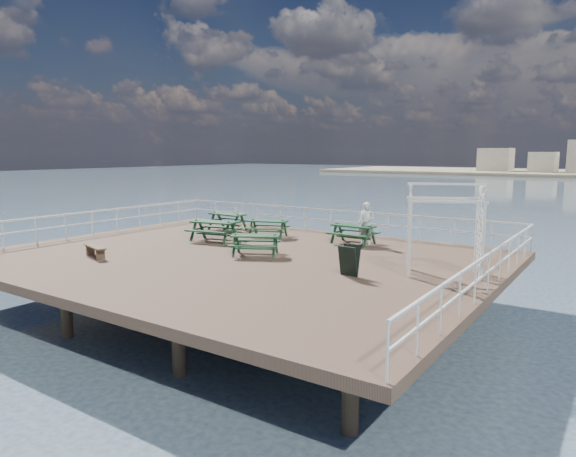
{
  "coord_description": "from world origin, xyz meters",
  "views": [
    {
      "loc": [
        12.02,
        -14.43,
        3.81
      ],
      "look_at": [
        1.85,
        0.52,
        1.1
      ],
      "focal_mm": 32.0,
      "sensor_mm": 36.0,
      "label": 1
    }
  ],
  "objects_px": {
    "flat_bench_far": "(95,249)",
    "picnic_table_e": "(255,240)",
    "picnic_table_d": "(214,227)",
    "picnic_table_c": "(353,230)",
    "picnic_table_a": "(227,218)",
    "trellis_arbor": "(444,234)",
    "picnic_table_b": "(268,225)",
    "person": "(366,224)"
  },
  "relations": [
    {
      "from": "flat_bench_far",
      "to": "picnic_table_e",
      "type": "bearing_deg",
      "value": 54.1
    },
    {
      "from": "picnic_table_d",
      "to": "picnic_table_c",
      "type": "bearing_deg",
      "value": 17.22
    },
    {
      "from": "picnic_table_c",
      "to": "picnic_table_e",
      "type": "height_order",
      "value": "picnic_table_c"
    },
    {
      "from": "picnic_table_a",
      "to": "trellis_arbor",
      "type": "height_order",
      "value": "trellis_arbor"
    },
    {
      "from": "picnic_table_c",
      "to": "picnic_table_e",
      "type": "bearing_deg",
      "value": -112.69
    },
    {
      "from": "picnic_table_c",
      "to": "trellis_arbor",
      "type": "height_order",
      "value": "trellis_arbor"
    },
    {
      "from": "picnic_table_b",
      "to": "flat_bench_far",
      "type": "bearing_deg",
      "value": -127.21
    },
    {
      "from": "picnic_table_e",
      "to": "trellis_arbor",
      "type": "xyz_separation_m",
      "value": [
        6.71,
        0.91,
        0.72
      ]
    },
    {
      "from": "picnic_table_c",
      "to": "person",
      "type": "height_order",
      "value": "person"
    },
    {
      "from": "picnic_table_a",
      "to": "flat_bench_far",
      "type": "distance_m",
      "value": 7.76
    },
    {
      "from": "picnic_table_a",
      "to": "flat_bench_far",
      "type": "relative_size",
      "value": 1.35
    },
    {
      "from": "picnic_table_d",
      "to": "person",
      "type": "distance_m",
      "value": 6.53
    },
    {
      "from": "picnic_table_d",
      "to": "picnic_table_e",
      "type": "xyz_separation_m",
      "value": [
        3.43,
        -1.48,
        -0.06
      ]
    },
    {
      "from": "picnic_table_c",
      "to": "person",
      "type": "relative_size",
      "value": 1.05
    },
    {
      "from": "picnic_table_e",
      "to": "person",
      "type": "bearing_deg",
      "value": 33.16
    },
    {
      "from": "picnic_table_a",
      "to": "picnic_table_e",
      "type": "xyz_separation_m",
      "value": [
        4.98,
        -4.17,
        -0.04
      ]
    },
    {
      "from": "picnic_table_b",
      "to": "picnic_table_d",
      "type": "relative_size",
      "value": 0.94
    },
    {
      "from": "picnic_table_e",
      "to": "person",
      "type": "relative_size",
      "value": 1.27
    },
    {
      "from": "picnic_table_d",
      "to": "picnic_table_e",
      "type": "bearing_deg",
      "value": -33.44
    },
    {
      "from": "picnic_table_b",
      "to": "person",
      "type": "bearing_deg",
      "value": -9.73
    },
    {
      "from": "picnic_table_a",
      "to": "trellis_arbor",
      "type": "relative_size",
      "value": 0.69
    },
    {
      "from": "picnic_table_e",
      "to": "flat_bench_far",
      "type": "distance_m",
      "value": 5.85
    },
    {
      "from": "picnic_table_d",
      "to": "picnic_table_e",
      "type": "height_order",
      "value": "picnic_table_d"
    },
    {
      "from": "picnic_table_d",
      "to": "person",
      "type": "height_order",
      "value": "person"
    },
    {
      "from": "trellis_arbor",
      "to": "person",
      "type": "relative_size",
      "value": 1.63
    },
    {
      "from": "person",
      "to": "picnic_table_a",
      "type": "bearing_deg",
      "value": 171.38
    },
    {
      "from": "picnic_table_c",
      "to": "picnic_table_e",
      "type": "relative_size",
      "value": 0.83
    },
    {
      "from": "flat_bench_far",
      "to": "trellis_arbor",
      "type": "height_order",
      "value": "trellis_arbor"
    },
    {
      "from": "picnic_table_a",
      "to": "picnic_table_b",
      "type": "height_order",
      "value": "picnic_table_a"
    },
    {
      "from": "picnic_table_b",
      "to": "person",
      "type": "relative_size",
      "value": 1.18
    },
    {
      "from": "trellis_arbor",
      "to": "picnic_table_b",
      "type": "bearing_deg",
      "value": 140.02
    },
    {
      "from": "picnic_table_b",
      "to": "picnic_table_c",
      "type": "relative_size",
      "value": 1.13
    },
    {
      "from": "picnic_table_e",
      "to": "picnic_table_d",
      "type": "bearing_deg",
      "value": 129.23
    },
    {
      "from": "picnic_table_c",
      "to": "picnic_table_d",
      "type": "bearing_deg",
      "value": -151.31
    },
    {
      "from": "trellis_arbor",
      "to": "picnic_table_d",
      "type": "bearing_deg",
      "value": 154.04
    },
    {
      "from": "picnic_table_c",
      "to": "picnic_table_d",
      "type": "xyz_separation_m",
      "value": [
        -5.32,
        -2.75,
        0.05
      ]
    },
    {
      "from": "picnic_table_b",
      "to": "person",
      "type": "height_order",
      "value": "person"
    },
    {
      "from": "picnic_table_d",
      "to": "picnic_table_b",
      "type": "bearing_deg",
      "value": 48.65
    },
    {
      "from": "picnic_table_b",
      "to": "trellis_arbor",
      "type": "relative_size",
      "value": 0.73
    },
    {
      "from": "trellis_arbor",
      "to": "person",
      "type": "bearing_deg",
      "value": 118.69
    },
    {
      "from": "picnic_table_a",
      "to": "picnic_table_b",
      "type": "relative_size",
      "value": 0.94
    },
    {
      "from": "person",
      "to": "picnic_table_c",
      "type": "bearing_deg",
      "value": 179.85
    }
  ]
}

